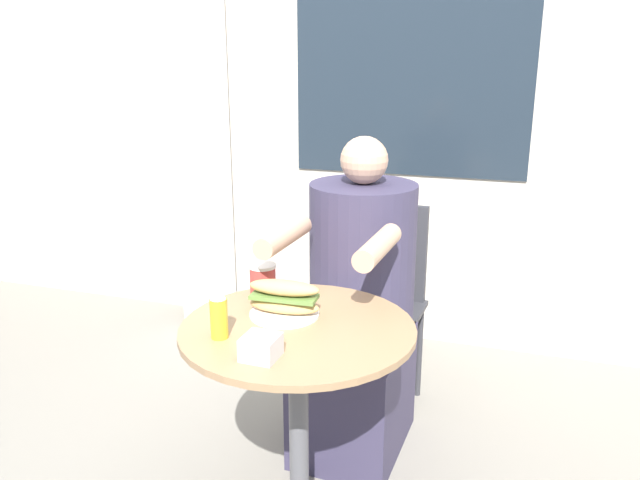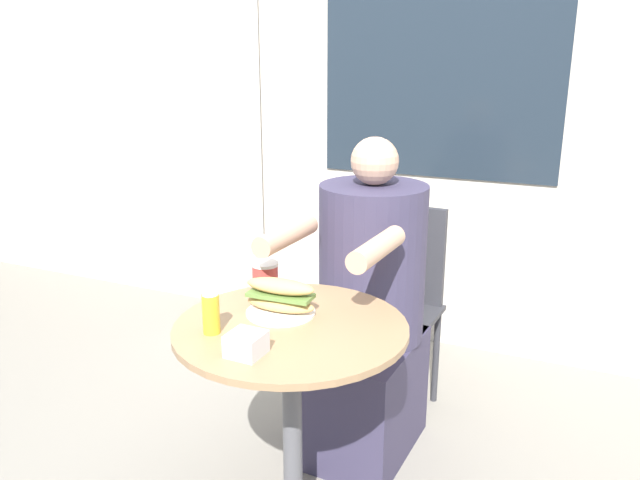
# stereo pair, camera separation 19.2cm
# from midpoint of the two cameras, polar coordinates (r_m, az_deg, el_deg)

# --- Properties ---
(storefront_wall) EXTENTS (8.00, 0.09, 2.80)m
(storefront_wall) POSITION_cam_midpoint_polar(r_m,az_deg,el_deg) (3.18, 6.31, 15.20)
(storefront_wall) COLOR beige
(storefront_wall) RESTS_ON ground_plane
(lattice_pillar) EXTENTS (0.22, 0.22, 2.40)m
(lattice_pillar) POSITION_cam_midpoint_polar(r_m,az_deg,el_deg) (3.42, -12.52, 11.61)
(lattice_pillar) COLOR silver
(lattice_pillar) RESTS_ON ground_plane
(cafe_table) EXTENTS (0.68, 0.68, 0.72)m
(cafe_table) POSITION_cam_midpoint_polar(r_m,az_deg,el_deg) (1.90, -4.96, -13.25)
(cafe_table) COLOR #997551
(cafe_table) RESTS_ON ground_plane
(diner_chair) EXTENTS (0.40, 0.40, 0.87)m
(diner_chair) POSITION_cam_midpoint_polar(r_m,az_deg,el_deg) (2.67, 3.50, -4.36)
(diner_chair) COLOR #333338
(diner_chair) RESTS_ON ground_plane
(seated_diner) EXTENTS (0.41, 0.72, 1.20)m
(seated_diner) POSITION_cam_midpoint_polar(r_m,az_deg,el_deg) (2.36, 1.15, -7.36)
(seated_diner) COLOR #38334C
(seated_diner) RESTS_ON ground_plane
(sandwich_on_plate) EXTENTS (0.22, 0.21, 0.11)m
(sandwich_on_plate) POSITION_cam_midpoint_polar(r_m,az_deg,el_deg) (1.87, -6.25, -5.51)
(sandwich_on_plate) COLOR white
(sandwich_on_plate) RESTS_ON cafe_table
(drink_cup) EXTENTS (0.09, 0.09, 0.10)m
(drink_cup) POSITION_cam_midpoint_polar(r_m,az_deg,el_deg) (2.04, -7.96, -3.60)
(drink_cup) COLOR #B73D38
(drink_cup) RESTS_ON cafe_table
(napkin_box) EXTENTS (0.09, 0.09, 0.06)m
(napkin_box) POSITION_cam_midpoint_polar(r_m,az_deg,el_deg) (1.64, -8.84, -9.73)
(napkin_box) COLOR silver
(napkin_box) RESTS_ON cafe_table
(condiment_bottle) EXTENTS (0.05, 0.05, 0.15)m
(condiment_bottle) POSITION_cam_midpoint_polar(r_m,az_deg,el_deg) (1.75, -12.40, -6.67)
(condiment_bottle) COLOR gold
(condiment_bottle) RESTS_ON cafe_table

